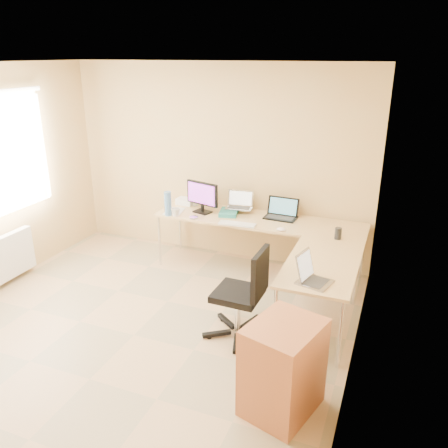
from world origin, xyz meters
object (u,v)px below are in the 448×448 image
at_px(mug, 176,212).
at_px(desk_fan, 195,197).
at_px(keyboard, 237,224).
at_px(desk_return, 319,296).
at_px(monitor, 202,197).
at_px(laptop_black, 281,209).
at_px(laptop_center, 239,200).
at_px(desk_main, 258,246).
at_px(cabinet, 283,370).
at_px(laptop_return, 315,272).
at_px(office_chair, 238,291).
at_px(water_bottle, 168,204).

distance_m(mug, desk_fan, 0.50).
bearing_deg(keyboard, desk_fan, 144.54).
distance_m(desk_return, keyboard, 1.40).
bearing_deg(monitor, laptop_black, 24.52).
relative_size(laptop_center, desk_fan, 1.35).
distance_m(desk_main, laptop_center, 0.64).
bearing_deg(cabinet, mug, 150.73).
relative_size(desk_fan, laptop_return, 0.75).
height_order(monitor, laptop_return, monitor).
bearing_deg(cabinet, monitor, 143.22).
height_order(desk_return, cabinet, cabinet).
bearing_deg(laptop_center, monitor, -164.10).
bearing_deg(mug, office_chair, -42.30).
bearing_deg(water_bottle, keyboard, 0.00).
relative_size(mug, desk_fan, 0.44).
height_order(laptop_black, laptop_return, laptop_black).
distance_m(laptop_black, desk_fan, 1.23).
bearing_deg(desk_fan, mug, -86.35).
height_order(desk_return, laptop_return, laptop_return).
bearing_deg(laptop_black, desk_main, -150.29).
xyz_separation_m(desk_main, office_chair, (0.25, -1.45, 0.14)).
bearing_deg(office_chair, desk_fan, 127.93).
distance_m(mug, cabinet, 2.81).
bearing_deg(mug, monitor, 44.51).
height_order(desk_return, mug, mug).
distance_m(laptop_black, mug, 1.34).
xyz_separation_m(mug, office_chair, (1.27, -1.16, -0.28)).
bearing_deg(laptop_return, cabinet, -169.65).
xyz_separation_m(laptop_center, water_bottle, (-0.80, -0.45, -0.00)).
xyz_separation_m(monitor, mug, (-0.26, -0.26, -0.15)).
height_order(laptop_center, mug, laptop_center).
distance_m(keyboard, office_chair, 1.25).
distance_m(desk_return, monitor, 2.07).
height_order(desk_main, laptop_center, laptop_center).
distance_m(monitor, laptop_black, 1.02).
bearing_deg(water_bottle, desk_return, -18.49).
bearing_deg(keyboard, water_bottle, 176.50).
bearing_deg(laptop_return, laptop_center, 53.85).
height_order(desk_fan, office_chair, office_chair).
xyz_separation_m(desk_return, office_chair, (-0.73, -0.45, 0.14)).
bearing_deg(laptop_center, laptop_return, -57.80).
bearing_deg(cabinet, laptop_return, 102.08).
height_order(laptop_black, desk_fan, laptop_black).
bearing_deg(mug, desk_main, 15.74).
xyz_separation_m(laptop_black, mug, (-1.27, -0.41, -0.07)).
bearing_deg(keyboard, monitor, 151.91).
height_order(laptop_center, keyboard, laptop_center).
height_order(water_bottle, cabinet, water_bottle).
xyz_separation_m(laptop_center, laptop_black, (0.57, -0.03, -0.03)).
relative_size(mug, water_bottle, 0.35).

